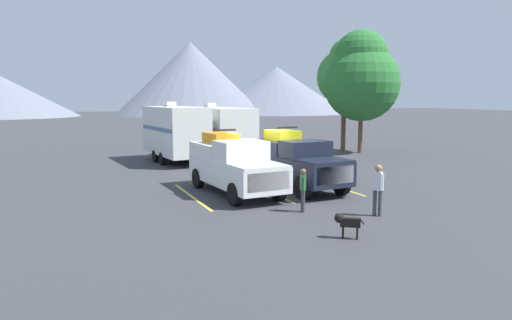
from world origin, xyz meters
TOP-DOWN VIEW (x-y plane):
  - ground_plane at (0.00, 0.00)m, footprint 240.00×240.00m
  - pickup_truck_a at (-1.44, -0.46)m, footprint 2.50×5.90m
  - pickup_truck_b at (1.42, -0.69)m, footprint 2.48×5.41m
  - lot_stripe_a at (-3.27, -0.52)m, footprint 0.12×5.50m
  - lot_stripe_b at (0.00, -0.52)m, footprint 0.12×5.50m
  - lot_stripe_c at (3.27, -0.52)m, footprint 0.12×5.50m
  - camper_trailer_a at (-1.50, 9.64)m, footprint 2.97×7.30m
  - camper_trailer_b at (1.30, 10.08)m, footprint 3.23×8.07m
  - person_a at (-0.34, -4.53)m, footprint 0.24×0.33m
  - person_b at (1.71, -6.01)m, footprint 0.32×0.33m
  - dog at (-0.71, -7.76)m, footprint 0.73×0.58m
  - tree_a at (11.48, 10.74)m, footprint 4.06×4.06m
  - tree_b at (11.99, 9.49)m, footprint 5.40×5.40m
  - mountain_ridge at (7.01, 86.75)m, footprint 127.44×40.50m

SIDE VIEW (x-z plane):
  - ground_plane at x=0.00m, z-range 0.00..0.00m
  - lot_stripe_a at x=-3.27m, z-range 0.00..0.01m
  - lot_stripe_b at x=0.00m, z-range 0.00..0.01m
  - lot_stripe_c at x=3.27m, z-range 0.00..0.01m
  - dog at x=-0.71m, z-range 0.13..0.85m
  - person_a at x=-0.34m, z-range 0.12..1.65m
  - person_b at x=1.71m, z-range 0.13..1.89m
  - pickup_truck_a at x=-1.44m, z-range -0.10..2.53m
  - pickup_truck_b at x=1.42m, z-range -0.11..2.58m
  - camper_trailer_b at x=1.30m, z-range 0.10..3.74m
  - camper_trailer_a at x=-1.50m, z-range 0.10..3.82m
  - tree_b at x=11.99m, z-range 1.08..9.84m
  - tree_a at x=11.48m, z-range 1.66..9.97m
  - mountain_ridge at x=7.01m, z-range -1.67..14.77m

